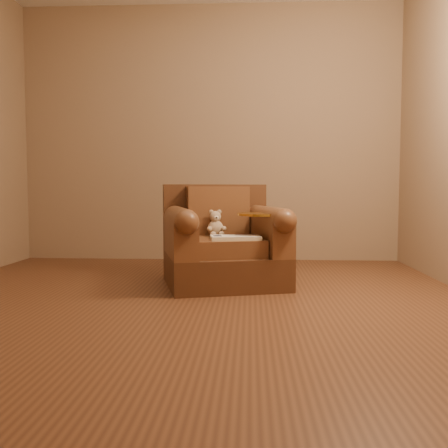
{
  "coord_description": "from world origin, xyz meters",
  "views": [
    {
      "loc": [
        0.44,
        -3.35,
        0.76
      ],
      "look_at": [
        0.23,
        0.52,
        0.49
      ],
      "focal_mm": 40.0,
      "sensor_mm": 36.0,
      "label": 1
    }
  ],
  "objects": [
    {
      "name": "room",
      "position": [
        0.0,
        0.0,
        1.71
      ],
      "size": [
        4.02,
        4.02,
        2.71
      ],
      "color": "#8E7257",
      "rests_on": "ground"
    },
    {
      "name": "teddy_bear",
      "position": [
        0.16,
        0.66,
        0.46
      ],
      "size": [
        0.16,
        0.18,
        0.22
      ],
      "rotation": [
        0.0,
        0.0,
        0.25
      ],
      "color": "tan",
      "rests_on": "armchair"
    },
    {
      "name": "side_table",
      "position": [
        0.54,
        0.5,
        0.31
      ],
      "size": [
        0.41,
        0.41,
        0.58
      ],
      "color": "gold",
      "rests_on": "floor"
    },
    {
      "name": "guidebook",
      "position": [
        0.32,
        0.38,
        0.4
      ],
      "size": [
        0.4,
        0.28,
        0.03
      ],
      "rotation": [
        0.0,
        0.0,
        0.15
      ],
      "color": "beige",
      "rests_on": "armchair"
    },
    {
      "name": "floor",
      "position": [
        0.0,
        0.0,
        0.0
      ],
      "size": [
        4.0,
        4.0,
        0.0
      ],
      "primitive_type": "plane",
      "color": "brown",
      "rests_on": "ground"
    },
    {
      "name": "armchair",
      "position": [
        0.22,
        0.6,
        0.31
      ],
      "size": [
        1.08,
        1.04,
        0.8
      ],
      "rotation": [
        0.0,
        0.0,
        0.26
      ],
      "color": "#4B2B19",
      "rests_on": "floor"
    }
  ]
}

